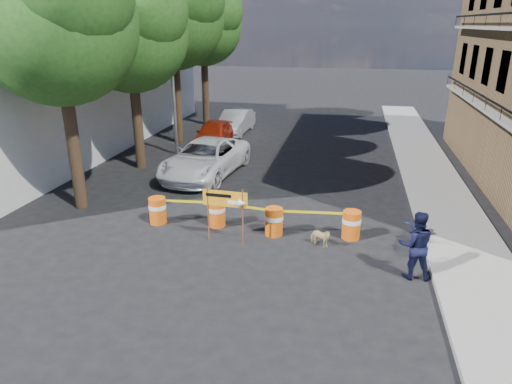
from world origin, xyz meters
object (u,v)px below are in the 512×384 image
at_px(dog, 320,237).
at_px(sedan_silver, 235,122).
at_px(barrel_mid_right, 274,221).
at_px(barrel_far_left, 158,210).
at_px(barrel_far_right, 351,224).
at_px(sedan_red, 214,134).
at_px(suv_white, 205,158).
at_px(bicycle, 419,219).
at_px(barrel_mid_left, 217,213).
at_px(detour_sign, 231,204).
at_px(pedestrian, 416,245).

xyz_separation_m(dog, sedan_silver, (-6.21, 14.17, 0.41)).
bearing_deg(barrel_mid_right, barrel_far_left, 178.46).
distance_m(barrel_far_right, sedan_red, 12.56).
distance_m(barrel_mid_right, suv_white, 6.71).
height_order(dog, sedan_red, sedan_red).
distance_m(barrel_mid_right, bicycle, 4.34).
height_order(barrel_mid_right, sedan_silver, sedan_silver).
relative_size(barrel_far_left, sedan_silver, 0.21).
bearing_deg(sedan_silver, barrel_far_right, -59.85).
distance_m(barrel_mid_left, bicycle, 6.30).
bearing_deg(barrel_far_left, sedan_red, 96.20).
relative_size(barrel_mid_left, barrel_far_right, 1.00).
bearing_deg(sedan_red, suv_white, -79.52).
relative_size(detour_sign, dog, 2.56).
distance_m(barrel_mid_left, detour_sign, 1.60).
distance_m(detour_sign, bicycle, 5.59).
height_order(barrel_far_right, bicycle, bicycle).
bearing_deg(suv_white, pedestrian, -35.42).
bearing_deg(suv_white, sedan_silver, 101.62).
bearing_deg(barrel_mid_left, sedan_silver, 101.66).
bearing_deg(detour_sign, barrel_mid_right, 37.58).
distance_m(barrel_far_left, bicycle, 8.29).
bearing_deg(suv_white, sedan_red, 108.95).
bearing_deg(barrel_far_left, pedestrian, -13.35).
height_order(detour_sign, suv_white, detour_sign).
xyz_separation_m(bicycle, sedan_silver, (-9.04, 13.60, -0.19)).
bearing_deg(bicycle, barrel_mid_left, -166.14).
height_order(barrel_far_right, suv_white, suv_white).
xyz_separation_m(detour_sign, pedestrian, (5.20, -0.95, -0.36)).
relative_size(suv_white, sedan_red, 1.33).
bearing_deg(suv_white, dog, -40.64).
bearing_deg(barrel_far_right, detour_sign, -163.05).
xyz_separation_m(barrel_mid_right, detour_sign, (-1.18, -0.84, 0.82)).
bearing_deg(suv_white, bicycle, -26.16).
relative_size(detour_sign, suv_white, 0.32).
distance_m(barrel_mid_right, pedestrian, 4.42).
bearing_deg(bicycle, suv_white, 163.21).
bearing_deg(barrel_far_right, suv_white, 141.10).
height_order(barrel_mid_right, bicycle, bicycle).
bearing_deg(suv_white, barrel_mid_right, -47.08).
bearing_deg(dog, sedan_silver, 46.66).
xyz_separation_m(suv_white, sedan_red, (-1.10, 4.96, -0.06)).
distance_m(detour_sign, suv_white, 6.85).
bearing_deg(sedan_silver, barrel_mid_left, -76.13).
xyz_separation_m(barrel_mid_left, detour_sign, (0.79, -1.13, 0.82)).
bearing_deg(barrel_far_right, dog, -140.14).
xyz_separation_m(dog, sedan_red, (-6.57, 10.85, 0.41)).
height_order(barrel_far_left, suv_white, suv_white).
distance_m(barrel_far_right, pedestrian, 2.65).
bearing_deg(barrel_mid_left, barrel_far_left, -174.66).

